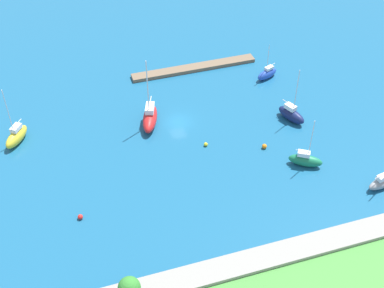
# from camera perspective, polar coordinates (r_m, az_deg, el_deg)

# --- Properties ---
(water) EXTENTS (160.00, 160.00, 0.00)m
(water) POSITION_cam_1_polar(r_m,az_deg,el_deg) (85.74, -1.56, 2.44)
(water) COLOR #19567F
(water) RESTS_ON ground
(pier_dock) EXTENTS (23.88, 2.24, 0.66)m
(pier_dock) POSITION_cam_1_polar(r_m,az_deg,el_deg) (98.62, 0.23, 8.38)
(pier_dock) COLOR brown
(pier_dock) RESTS_ON ground
(breakwater) EXTENTS (62.79, 3.34, 1.45)m
(breakwater) POSITION_cam_1_polar(r_m,az_deg,el_deg) (65.25, 6.22, -13.03)
(breakwater) COLOR gray
(breakwater) RESTS_ON ground
(park_tree_east) EXTENTS (2.51, 2.51, 5.41)m
(park_tree_east) POSITION_cam_1_polar(r_m,az_deg,el_deg) (58.15, -6.92, -15.45)
(park_tree_east) COLOR brown
(park_tree_east) RESTS_ON shoreline_park
(sailboat_gray_west_end) EXTENTS (5.62, 2.61, 8.99)m
(sailboat_gray_west_end) POSITION_cam_1_polar(r_m,az_deg,el_deg) (78.85, 20.35, -3.87)
(sailboat_gray_west_end) COLOR gray
(sailboat_gray_west_end) RESTS_ON water
(sailboat_yellow_outer_mooring) EXTENTS (4.55, 5.47, 10.14)m
(sailboat_yellow_outer_mooring) POSITION_cam_1_polar(r_m,az_deg,el_deg) (85.54, -18.76, 0.84)
(sailboat_yellow_outer_mooring) COLOR yellow
(sailboat_yellow_outer_mooring) RESTS_ON water
(sailboat_red_far_south) EXTENTS (4.56, 7.56, 12.25)m
(sailboat_red_far_south) POSITION_cam_1_polar(r_m,az_deg,el_deg) (84.82, -4.65, 2.96)
(sailboat_red_far_south) COLOR red
(sailboat_red_far_south) RESTS_ON water
(sailboat_green_near_pier) EXTENTS (5.13, 4.09, 8.46)m
(sailboat_green_near_pier) POSITION_cam_1_polar(r_m,az_deg,el_deg) (78.92, 12.36, -1.72)
(sailboat_green_near_pier) COLOR #19724C
(sailboat_green_near_pier) RESTS_ON water
(sailboat_blue_off_beacon) EXTENTS (4.82, 3.10, 7.05)m
(sailboat_blue_off_beacon) POSITION_cam_1_polar(r_m,az_deg,el_deg) (96.77, 8.28, 7.69)
(sailboat_blue_off_beacon) COLOR #2347B2
(sailboat_blue_off_beacon) RESTS_ON water
(sailboat_navy_east_end) EXTENTS (3.76, 5.57, 9.84)m
(sailboat_navy_east_end) POSITION_cam_1_polar(r_m,az_deg,el_deg) (87.06, 10.87, 3.24)
(sailboat_navy_east_end) COLOR #141E4C
(sailboat_navy_east_end) RESTS_ON water
(mooring_buoy_red) EXTENTS (0.71, 0.71, 0.71)m
(mooring_buoy_red) POSITION_cam_1_polar(r_m,az_deg,el_deg) (71.75, -12.19, -7.85)
(mooring_buoy_red) COLOR red
(mooring_buoy_red) RESTS_ON water
(mooring_buoy_yellow) EXTENTS (0.62, 0.62, 0.62)m
(mooring_buoy_yellow) POSITION_cam_1_polar(r_m,az_deg,el_deg) (80.88, 1.53, -0.04)
(mooring_buoy_yellow) COLOR yellow
(mooring_buoy_yellow) RESTS_ON water
(mooring_buoy_orange) EXTENTS (0.76, 0.76, 0.76)m
(mooring_buoy_orange) POSITION_cam_1_polar(r_m,az_deg,el_deg) (81.17, 7.97, -0.25)
(mooring_buoy_orange) COLOR orange
(mooring_buoy_orange) RESTS_ON water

